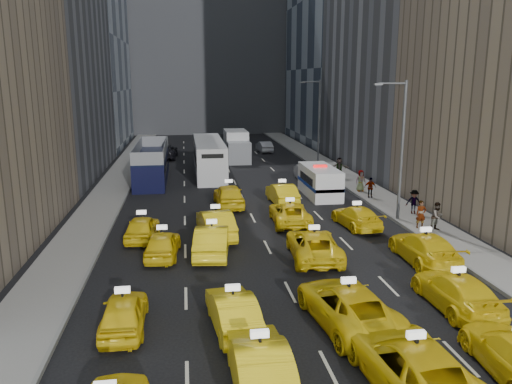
% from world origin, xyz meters
% --- Properties ---
extents(ground, '(160.00, 160.00, 0.00)m').
position_xyz_m(ground, '(0.00, 0.00, 0.00)').
color(ground, black).
rests_on(ground, ground).
extents(sidewalk_west, '(3.00, 90.00, 0.15)m').
position_xyz_m(sidewalk_west, '(-10.50, 25.00, 0.07)').
color(sidewalk_west, gray).
rests_on(sidewalk_west, ground).
extents(sidewalk_east, '(3.00, 90.00, 0.15)m').
position_xyz_m(sidewalk_east, '(10.50, 25.00, 0.07)').
color(sidewalk_east, gray).
rests_on(sidewalk_east, ground).
extents(curb_west, '(0.15, 90.00, 0.18)m').
position_xyz_m(curb_west, '(-9.05, 25.00, 0.09)').
color(curb_west, slate).
rests_on(curb_west, ground).
extents(curb_east, '(0.15, 90.00, 0.18)m').
position_xyz_m(curb_east, '(9.05, 25.00, 0.09)').
color(curb_east, slate).
rests_on(curb_east, ground).
extents(building_backdrop, '(30.00, 12.00, 40.00)m').
position_xyz_m(building_backdrop, '(0.00, 72.00, 20.00)').
color(building_backdrop, slate).
rests_on(building_backdrop, ground).
extents(streetlight_near, '(2.15, 0.22, 9.00)m').
position_xyz_m(streetlight_near, '(9.18, 12.00, 4.92)').
color(streetlight_near, '#595B60').
rests_on(streetlight_near, ground).
extents(streetlight_far, '(2.15, 0.22, 9.00)m').
position_xyz_m(streetlight_far, '(9.18, 32.00, 4.92)').
color(streetlight_far, '#595B60').
rests_on(streetlight_far, ground).
extents(taxi_1, '(1.72, 4.71, 1.54)m').
position_xyz_m(taxi_1, '(-2.34, -4.62, 0.77)').
color(taxi_1, yellow).
rests_on(taxi_1, ground).
extents(taxi_2, '(2.98, 5.83, 1.58)m').
position_xyz_m(taxi_2, '(2.15, -5.39, 0.79)').
color(taxi_2, yellow).
rests_on(taxi_2, ground).
extents(taxi_4, '(1.60, 3.95, 1.35)m').
position_xyz_m(taxi_4, '(-6.76, -0.40, 0.67)').
color(taxi_4, yellow).
rests_on(taxi_4, ground).
extents(taxi_5, '(1.93, 4.39, 1.40)m').
position_xyz_m(taxi_5, '(-2.77, -0.89, 0.70)').
color(taxi_5, yellow).
rests_on(taxi_5, ground).
extents(taxi_6, '(3.22, 5.81, 1.54)m').
position_xyz_m(taxi_6, '(1.53, -1.14, 0.77)').
color(taxi_6, yellow).
rests_on(taxi_6, ground).
extents(taxi_7, '(2.02, 4.96, 1.44)m').
position_xyz_m(taxi_7, '(6.29, -0.50, 0.72)').
color(taxi_7, yellow).
rests_on(taxi_7, ground).
extents(taxi_8, '(1.97, 4.19, 1.39)m').
position_xyz_m(taxi_8, '(-5.65, 7.27, 0.69)').
color(taxi_8, yellow).
rests_on(taxi_8, ground).
extents(taxi_9, '(2.24, 5.02, 1.60)m').
position_xyz_m(taxi_9, '(-3.08, 7.23, 0.80)').
color(taxi_9, yellow).
rests_on(taxi_9, ground).
extents(taxi_10, '(2.81, 5.39, 1.45)m').
position_xyz_m(taxi_10, '(2.08, 5.95, 0.72)').
color(taxi_10, yellow).
rests_on(taxi_10, ground).
extents(taxi_11, '(2.25, 5.29, 1.52)m').
position_xyz_m(taxi_11, '(7.43, 4.56, 0.76)').
color(taxi_11, yellow).
rests_on(taxi_11, ground).
extents(taxi_12, '(2.02, 4.24, 1.40)m').
position_xyz_m(taxi_12, '(-6.93, 10.40, 0.70)').
color(taxi_12, yellow).
rests_on(taxi_12, ground).
extents(taxi_13, '(2.23, 5.11, 1.63)m').
position_xyz_m(taxi_13, '(-2.71, 10.23, 0.82)').
color(taxi_13, yellow).
rests_on(taxi_13, ground).
extents(taxi_14, '(2.55, 5.07, 1.37)m').
position_xyz_m(taxi_14, '(2.17, 12.35, 0.69)').
color(taxi_14, yellow).
rests_on(taxi_14, ground).
extents(taxi_15, '(2.36, 4.78, 1.34)m').
position_xyz_m(taxi_15, '(6.13, 10.99, 0.67)').
color(taxi_15, yellow).
rests_on(taxi_15, ground).
extents(taxi_16, '(2.09, 4.97, 1.68)m').
position_xyz_m(taxi_16, '(-1.30, 17.26, 0.84)').
color(taxi_16, yellow).
rests_on(taxi_16, ground).
extents(taxi_17, '(1.84, 4.67, 1.51)m').
position_xyz_m(taxi_17, '(2.70, 17.64, 0.76)').
color(taxi_17, yellow).
rests_on(taxi_17, ground).
extents(nypd_van, '(2.41, 5.85, 2.48)m').
position_xyz_m(nypd_van, '(6.13, 19.68, 1.12)').
color(nypd_van, white).
rests_on(nypd_van, ground).
extents(double_decker, '(3.55, 11.72, 3.36)m').
position_xyz_m(double_decker, '(-7.37, 27.87, 1.66)').
color(double_decker, black).
rests_on(double_decker, ground).
extents(city_bus, '(4.03, 12.99, 3.30)m').
position_xyz_m(city_bus, '(-2.06, 30.31, 1.64)').
color(city_bus, silver).
rests_on(city_bus, ground).
extents(box_truck, '(2.99, 7.40, 3.31)m').
position_xyz_m(box_truck, '(1.49, 38.46, 1.63)').
color(box_truck, silver).
rests_on(box_truck, ground).
extents(misc_car_0, '(1.92, 4.53, 1.45)m').
position_xyz_m(misc_car_0, '(6.50, 26.24, 0.73)').
color(misc_car_0, '#96989D').
rests_on(misc_car_0, ground).
extents(misc_car_1, '(3.00, 6.04, 1.64)m').
position_xyz_m(misc_car_1, '(-6.69, 40.88, 0.82)').
color(misc_car_1, black).
rests_on(misc_car_1, ground).
extents(misc_car_2, '(2.88, 5.67, 1.58)m').
position_xyz_m(misc_car_2, '(1.52, 47.55, 0.79)').
color(misc_car_2, slate).
rests_on(misc_car_2, ground).
extents(misc_car_3, '(1.70, 4.03, 1.36)m').
position_xyz_m(misc_car_3, '(-1.47, 43.78, 0.68)').
color(misc_car_3, black).
rests_on(misc_car_3, ground).
extents(misc_car_4, '(1.74, 4.28, 1.38)m').
position_xyz_m(misc_car_4, '(5.66, 44.42, 0.69)').
color(misc_car_4, '#B3B4BB').
rests_on(misc_car_4, ground).
extents(pedestrian_0, '(0.66, 0.46, 1.72)m').
position_xyz_m(pedestrian_0, '(9.78, 9.79, 1.01)').
color(pedestrian_0, gray).
rests_on(pedestrian_0, sidewalk_east).
extents(pedestrian_1, '(0.95, 0.74, 1.72)m').
position_xyz_m(pedestrian_1, '(10.54, 9.21, 1.01)').
color(pedestrian_1, gray).
rests_on(pedestrian_1, sidewalk_east).
extents(pedestrian_2, '(1.13, 0.72, 1.63)m').
position_xyz_m(pedestrian_2, '(10.87, 13.03, 0.96)').
color(pedestrian_2, gray).
rests_on(pedestrian_2, sidewalk_east).
extents(pedestrian_3, '(0.96, 0.52, 1.56)m').
position_xyz_m(pedestrian_3, '(9.66, 17.98, 0.93)').
color(pedestrian_3, gray).
rests_on(pedestrian_3, sidewalk_east).
extents(pedestrian_4, '(0.87, 0.50, 1.73)m').
position_xyz_m(pedestrian_4, '(9.70, 20.22, 1.02)').
color(pedestrian_4, gray).
rests_on(pedestrian_4, sidewalk_east).
extents(pedestrian_5, '(1.83, 0.89, 1.90)m').
position_xyz_m(pedestrian_5, '(9.63, 25.77, 1.10)').
color(pedestrian_5, gray).
rests_on(pedestrian_5, sidewalk_east).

